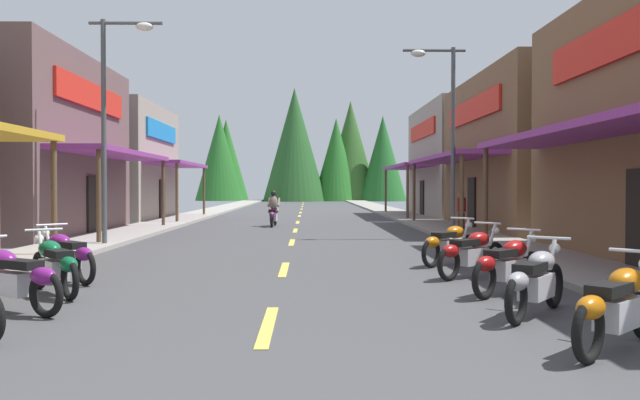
{
  "coord_description": "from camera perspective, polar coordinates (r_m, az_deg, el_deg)",
  "views": [
    {
      "loc": [
        0.5,
        -0.76,
        1.73
      ],
      "look_at": [
        0.98,
        25.17,
        1.2
      ],
      "focal_mm": 36.71,
      "sensor_mm": 36.0,
      "label": 1
    }
  ],
  "objects": [
    {
      "name": "sidewalk_right",
      "position": [
        33.56,
        8.47,
        -1.7
      ],
      "size": [
        2.27,
        94.58,
        0.12
      ],
      "primitive_type": "cube",
      "color": "gray",
      "rests_on": "ground"
    },
    {
      "name": "storefront_right_far",
      "position": [
        39.31,
        13.98,
        3.28
      ],
      "size": [
        8.86,
        10.84,
        6.41
      ],
      "color": "gray",
      "rests_on": "ground"
    },
    {
      "name": "motorcycle_parked_right_2",
      "position": [
        9.23,
        18.29,
        -6.65
      ],
      "size": [
        1.39,
        1.75,
        1.04
      ],
      "rotation": [
        0.0,
        0.0,
        0.91
      ],
      "color": "black",
      "rests_on": "ground"
    },
    {
      "name": "motorcycle_parked_right_5",
      "position": [
        14.74,
        11.23,
        -3.7
      ],
      "size": [
        1.58,
        1.59,
        1.04
      ],
      "rotation": [
        0.0,
        0.0,
        0.79
      ],
      "color": "black",
      "rests_on": "ground"
    },
    {
      "name": "motorcycle_parked_left_4",
      "position": [
        12.84,
        -21.29,
        -4.47
      ],
      "size": [
        1.63,
        1.54,
        1.04
      ],
      "rotation": [
        0.0,
        0.0,
        2.39
      ],
      "color": "black",
      "rests_on": "ground"
    },
    {
      "name": "motorcycle_parked_right_3",
      "position": [
        10.99,
        16.05,
        -5.38
      ],
      "size": [
        1.6,
        1.56,
        1.04
      ],
      "rotation": [
        0.0,
        0.0,
        0.77
      ],
      "color": "black",
      "rests_on": "ground"
    },
    {
      "name": "ground",
      "position": [
        33.11,
        -1.92,
        -1.92
      ],
      "size": [
        9.83,
        94.58,
        0.1
      ],
      "primitive_type": "cube",
      "color": "#424244"
    },
    {
      "name": "treeline_backdrop",
      "position": [
        80.6,
        -1.59,
        4.03
      ],
      "size": [
        26.02,
        12.82,
        13.61
      ],
      "color": "#236423",
      "rests_on": "ground"
    },
    {
      "name": "centerline_dashes",
      "position": [
        35.43,
        -1.86,
        -1.63
      ],
      "size": [
        0.16,
        69.84,
        0.01
      ],
      "color": "#E0C64C",
      "rests_on": "ground"
    },
    {
      "name": "pedestrian_browsing",
      "position": [
        24.38,
        12.23,
        -0.85
      ],
      "size": [
        0.44,
        0.44,
        1.55
      ],
      "rotation": [
        0.0,
        0.0,
        2.4
      ],
      "color": "black",
      "rests_on": "ground"
    },
    {
      "name": "sidewalk_left",
      "position": [
        33.74,
        -12.25,
        -1.7
      ],
      "size": [
        2.27,
        94.58,
        0.12
      ],
      "primitive_type": "cube",
      "color": "#9E9991",
      "rests_on": "ground"
    },
    {
      "name": "motorcycle_parked_right_1",
      "position": [
        7.63,
        24.52,
        -8.33
      ],
      "size": [
        1.62,
        1.54,
        1.04
      ],
      "rotation": [
        0.0,
        0.0,
        0.76
      ],
      "color": "black",
      "rests_on": "ground"
    },
    {
      "name": "streetlamp_right",
      "position": [
        22.2,
        10.75,
        7.3
      ],
      "size": [
        2.08,
        0.3,
        6.34
      ],
      "color": "#474C51",
      "rests_on": "ground"
    },
    {
      "name": "motorcycle_parked_left_3",
      "position": [
        11.34,
        -22.15,
        -5.22
      ],
      "size": [
        1.41,
        1.74,
        1.04
      ],
      "rotation": [
        0.0,
        0.0,
        2.24
      ],
      "color": "black",
      "rests_on": "ground"
    },
    {
      "name": "streetlamp_left",
      "position": [
        19.68,
        -17.5,
        8.29
      ],
      "size": [
        2.08,
        0.3,
        6.48
      ],
      "color": "#474C51",
      "rests_on": "ground"
    },
    {
      "name": "motorcycle_parked_left_2",
      "position": [
        9.98,
        -25.32,
        -6.11
      ],
      "size": [
        1.89,
        1.18,
        1.04
      ],
      "rotation": [
        0.0,
        0.0,
        2.61
      ],
      "color": "black",
      "rests_on": "ground"
    },
    {
      "name": "rider_cruising_lead",
      "position": [
        28.49,
        -4.08,
        -1.0
      ],
      "size": [
        0.6,
        2.14,
        1.57
      ],
      "rotation": [
        0.0,
        0.0,
        1.52
      ],
      "color": "black",
      "rests_on": "ground"
    },
    {
      "name": "storefront_right_middle",
      "position": [
        28.15,
        19.26,
        3.89
      ],
      "size": [
        8.01,
        11.21,
        6.2
      ],
      "color": "brown",
      "rests_on": "ground"
    },
    {
      "name": "motorcycle_parked_right_4",
      "position": [
        12.83,
        13.09,
        -4.43
      ],
      "size": [
        1.68,
        1.49,
        1.04
      ],
      "rotation": [
        0.0,
        0.0,
        0.72
      ],
      "color": "black",
      "rests_on": "ground"
    },
    {
      "name": "storefront_left_far",
      "position": [
        36.34,
        -19.96,
        3.04
      ],
      "size": [
        10.02,
        9.19,
        5.92
      ],
      "color": "gray",
      "rests_on": "ground"
    }
  ]
}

